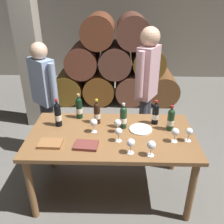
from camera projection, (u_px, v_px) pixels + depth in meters
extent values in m
plane|color=#66635E|center=(112.00, 189.00, 2.84)|extent=(14.00, 14.00, 0.00)
cube|color=gray|center=(116.00, 20.00, 5.94)|extent=(10.00, 0.24, 2.80)
cylinder|color=brown|center=(70.00, 85.00, 5.04)|extent=(0.60, 0.90, 0.60)
cylinder|color=brown|center=(100.00, 85.00, 5.03)|extent=(0.60, 0.90, 0.60)
cylinder|color=brown|center=(130.00, 85.00, 5.01)|extent=(0.60, 0.90, 0.60)
cylinder|color=brown|center=(161.00, 86.00, 5.00)|extent=(0.60, 0.90, 0.60)
cylinder|color=brown|center=(83.00, 59.00, 4.79)|extent=(0.60, 0.90, 0.60)
cylinder|color=brown|center=(115.00, 59.00, 4.77)|extent=(0.60, 0.90, 0.60)
cylinder|color=brown|center=(147.00, 59.00, 4.76)|extent=(0.60, 0.90, 0.60)
cylinder|color=brown|center=(99.00, 30.00, 4.53)|extent=(0.60, 0.90, 0.60)
cylinder|color=brown|center=(132.00, 30.00, 4.51)|extent=(0.60, 0.90, 0.60)
cube|color=gray|center=(29.00, 46.00, 3.71)|extent=(0.32, 0.32, 2.60)
cube|color=brown|center=(111.00, 135.00, 2.51)|extent=(1.70, 0.90, 0.04)
cylinder|color=brown|center=(31.00, 189.00, 2.35)|extent=(0.07, 0.07, 0.72)
cylinder|color=brown|center=(191.00, 192.00, 2.32)|extent=(0.07, 0.07, 0.72)
cylinder|color=brown|center=(51.00, 143.00, 3.05)|extent=(0.07, 0.07, 0.72)
cylinder|color=brown|center=(174.00, 145.00, 3.01)|extent=(0.07, 0.07, 0.72)
cylinder|color=black|center=(79.00, 110.00, 2.76)|extent=(0.07, 0.07, 0.21)
sphere|color=black|center=(79.00, 101.00, 2.71)|extent=(0.07, 0.07, 0.07)
cylinder|color=black|center=(78.00, 99.00, 2.70)|extent=(0.03, 0.03, 0.07)
cylinder|color=tan|center=(78.00, 95.00, 2.68)|extent=(0.03, 0.03, 0.02)
cylinder|color=silver|center=(79.00, 110.00, 2.77)|extent=(0.07, 0.07, 0.06)
cylinder|color=#19381E|center=(170.00, 122.00, 2.53)|extent=(0.07, 0.07, 0.20)
sphere|color=#19381E|center=(172.00, 113.00, 2.48)|extent=(0.07, 0.07, 0.07)
cylinder|color=#19381E|center=(172.00, 110.00, 2.47)|extent=(0.03, 0.03, 0.06)
cylinder|color=#B21E23|center=(172.00, 107.00, 2.45)|extent=(0.03, 0.03, 0.02)
cylinder|color=silver|center=(170.00, 122.00, 2.53)|extent=(0.07, 0.07, 0.06)
cylinder|color=#19381E|center=(123.00, 119.00, 2.57)|extent=(0.07, 0.07, 0.20)
sphere|color=#19381E|center=(124.00, 110.00, 2.52)|extent=(0.07, 0.07, 0.07)
cylinder|color=#19381E|center=(124.00, 108.00, 2.51)|extent=(0.03, 0.03, 0.06)
cylinder|color=silver|center=(124.00, 104.00, 2.49)|extent=(0.03, 0.03, 0.02)
cylinder|color=silver|center=(123.00, 120.00, 2.57)|extent=(0.07, 0.07, 0.06)
cylinder|color=black|center=(58.00, 116.00, 2.60)|extent=(0.07, 0.07, 0.22)
sphere|color=black|center=(57.00, 107.00, 2.55)|extent=(0.07, 0.07, 0.07)
cylinder|color=black|center=(57.00, 104.00, 2.53)|extent=(0.03, 0.03, 0.07)
cylinder|color=#B21E23|center=(56.00, 100.00, 2.51)|extent=(0.03, 0.03, 0.03)
cylinder|color=silver|center=(58.00, 117.00, 2.61)|extent=(0.07, 0.07, 0.07)
cylinder|color=black|center=(97.00, 115.00, 2.66)|extent=(0.07, 0.07, 0.20)
sphere|color=black|center=(97.00, 106.00, 2.61)|extent=(0.07, 0.07, 0.07)
cylinder|color=black|center=(97.00, 104.00, 2.60)|extent=(0.03, 0.03, 0.06)
cylinder|color=gold|center=(97.00, 100.00, 2.58)|extent=(0.03, 0.03, 0.02)
cylinder|color=silver|center=(97.00, 116.00, 2.66)|extent=(0.07, 0.07, 0.06)
cylinder|color=black|center=(155.00, 116.00, 2.65)|extent=(0.07, 0.07, 0.20)
sphere|color=black|center=(156.00, 107.00, 2.60)|extent=(0.07, 0.07, 0.07)
cylinder|color=black|center=(156.00, 105.00, 2.59)|extent=(0.03, 0.03, 0.06)
cylinder|color=#B21E23|center=(157.00, 101.00, 2.57)|extent=(0.03, 0.03, 0.02)
cylinder|color=silver|center=(155.00, 116.00, 2.65)|extent=(0.07, 0.07, 0.06)
cylinder|color=white|center=(150.00, 155.00, 2.18)|extent=(0.06, 0.06, 0.00)
cylinder|color=white|center=(151.00, 152.00, 2.16)|extent=(0.01, 0.01, 0.07)
sphere|color=white|center=(151.00, 145.00, 2.12)|extent=(0.08, 0.08, 0.08)
cylinder|color=white|center=(174.00, 141.00, 2.37)|extent=(0.06, 0.06, 0.00)
cylinder|color=white|center=(174.00, 138.00, 2.35)|extent=(0.01, 0.01, 0.07)
sphere|color=white|center=(175.00, 132.00, 2.32)|extent=(0.08, 0.08, 0.08)
cylinder|color=white|center=(130.00, 153.00, 2.21)|extent=(0.06, 0.06, 0.00)
cylinder|color=white|center=(131.00, 149.00, 2.19)|extent=(0.01, 0.01, 0.07)
sphere|color=white|center=(131.00, 143.00, 2.16)|extent=(0.08, 0.08, 0.08)
cylinder|color=white|center=(94.00, 132.00, 2.53)|extent=(0.06, 0.06, 0.00)
cylinder|color=white|center=(94.00, 128.00, 2.51)|extent=(0.01, 0.01, 0.07)
sphere|color=white|center=(94.00, 122.00, 2.48)|extent=(0.08, 0.08, 0.08)
cylinder|color=white|center=(118.00, 141.00, 2.38)|extent=(0.06, 0.06, 0.00)
cylinder|color=white|center=(119.00, 137.00, 2.36)|extent=(0.01, 0.01, 0.07)
sphere|color=white|center=(119.00, 131.00, 2.33)|extent=(0.07, 0.07, 0.07)
cylinder|color=white|center=(117.00, 132.00, 2.53)|extent=(0.06, 0.06, 0.00)
cylinder|color=white|center=(118.00, 129.00, 2.51)|extent=(0.01, 0.01, 0.07)
sphere|color=white|center=(118.00, 123.00, 2.48)|extent=(0.08, 0.08, 0.08)
cylinder|color=white|center=(188.00, 141.00, 2.38)|extent=(0.06, 0.06, 0.00)
cylinder|color=white|center=(188.00, 137.00, 2.36)|extent=(0.01, 0.01, 0.07)
sphere|color=white|center=(189.00, 131.00, 2.33)|extent=(0.07, 0.07, 0.07)
cube|color=#936038|center=(50.00, 143.00, 2.32)|extent=(0.22, 0.17, 0.03)
cube|color=brown|center=(86.00, 145.00, 2.29)|extent=(0.23, 0.18, 0.03)
cylinder|color=white|center=(141.00, 129.00, 2.57)|extent=(0.24, 0.24, 0.01)
cylinder|color=#383842|center=(146.00, 124.00, 3.35)|extent=(0.11, 0.11, 0.85)
cylinder|color=#383842|center=(142.00, 127.00, 3.26)|extent=(0.11, 0.11, 0.85)
cube|color=#CC9EA8|center=(148.00, 73.00, 2.97)|extent=(0.31, 0.37, 0.64)
cylinder|color=#CC9EA8|center=(154.00, 66.00, 3.11)|extent=(0.08, 0.08, 0.54)
cylinder|color=#CC9EA8|center=(141.00, 75.00, 2.79)|extent=(0.08, 0.08, 0.54)
sphere|color=tan|center=(150.00, 37.00, 2.77)|extent=(0.23, 0.23, 0.23)
cylinder|color=#383842|center=(47.00, 127.00, 3.36)|extent=(0.11, 0.11, 0.77)
cylinder|color=#383842|center=(52.00, 129.00, 3.30)|extent=(0.11, 0.11, 0.77)
cube|color=#8499BC|center=(43.00, 82.00, 3.02)|extent=(0.36, 0.34, 0.58)
cylinder|color=#8499BC|center=(33.00, 76.00, 3.13)|extent=(0.08, 0.08, 0.49)
cylinder|color=#8499BC|center=(53.00, 83.00, 2.89)|extent=(0.08, 0.08, 0.49)
sphere|color=tan|center=(39.00, 51.00, 2.85)|extent=(0.21, 0.21, 0.21)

